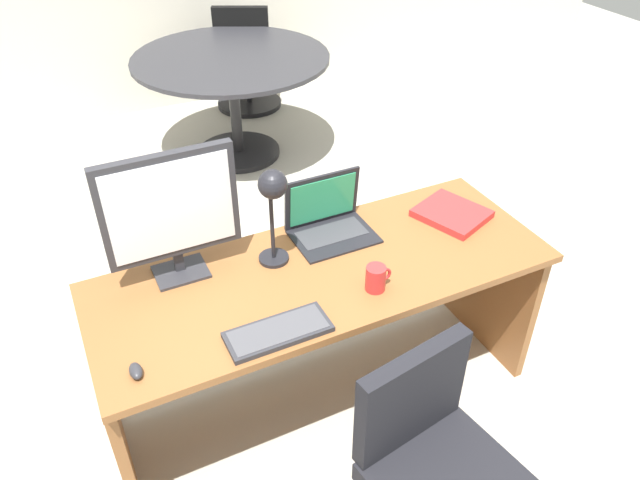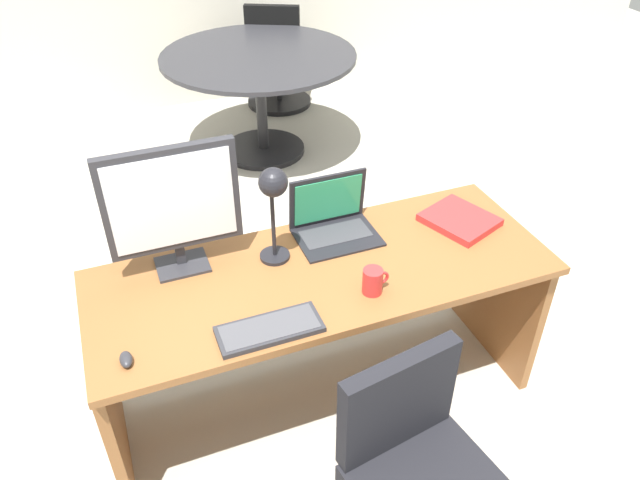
{
  "view_description": "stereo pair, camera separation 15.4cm",
  "coord_description": "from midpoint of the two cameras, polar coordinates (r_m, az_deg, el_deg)",
  "views": [
    {
      "loc": [
        -0.83,
        -1.67,
        2.26
      ],
      "look_at": [
        0.0,
        0.03,
        0.87
      ],
      "focal_mm": 34.49,
      "sensor_mm": 36.0,
      "label": 1
    },
    {
      "loc": [
        -0.69,
        -1.73,
        2.26
      ],
      "look_at": [
        0.0,
        0.03,
        0.87
      ],
      "focal_mm": 34.49,
      "sensor_mm": 36.0,
      "label": 2
    }
  ],
  "objects": [
    {
      "name": "book",
      "position": [
        2.73,
        10.55,
        2.39
      ],
      "size": [
        0.33,
        0.35,
        0.03
      ],
      "color": "red",
      "rests_on": "desk"
    },
    {
      "name": "desk_lamp",
      "position": [
        2.26,
        -6.35,
        3.95
      ],
      "size": [
        0.12,
        0.14,
        0.42
      ],
      "color": "black",
      "rests_on": "desk"
    },
    {
      "name": "laptop",
      "position": [
        2.57,
        -1.05,
        2.3
      ],
      "size": [
        0.34,
        0.26,
        0.25
      ],
      "color": "black",
      "rests_on": "desk"
    },
    {
      "name": "ground",
      "position": [
        3.99,
        -10.38,
        1.05
      ],
      "size": [
        12.0,
        12.0,
        0.0
      ],
      "primitive_type": "plane",
      "color": "#B7B2A3"
    },
    {
      "name": "coffee_mug",
      "position": [
        2.28,
        3.31,
        -3.6
      ],
      "size": [
        0.1,
        0.08,
        0.1
      ],
      "color": "red",
      "rests_on": "desk"
    },
    {
      "name": "keyboard",
      "position": [
        2.14,
        -5.99,
        -8.52
      ],
      "size": [
        0.36,
        0.15,
        0.02
      ],
      "color": "#2D2D33",
      "rests_on": "desk"
    },
    {
      "name": "mouse",
      "position": [
        2.11,
        -18.78,
        -11.5
      ],
      "size": [
        0.04,
        0.07,
        0.03
      ],
      "color": "#2D2D33",
      "rests_on": "desk"
    },
    {
      "name": "monitor",
      "position": [
        2.29,
        -15.6,
        2.66
      ],
      "size": [
        0.5,
        0.16,
        0.52
      ],
      "color": "#2D2D33",
      "rests_on": "desk"
    },
    {
      "name": "meeting_table",
      "position": [
        4.58,
        -9.09,
        14.34
      ],
      "size": [
        1.39,
        1.39,
        0.77
      ],
      "color": "black",
      "rests_on": "ground"
    },
    {
      "name": "meeting_chair_near",
      "position": [
        5.45,
        -7.71,
        15.59
      ],
      "size": [
        0.61,
        0.63,
        0.91
      ],
      "color": "black",
      "rests_on": "ground"
    },
    {
      "name": "desk",
      "position": [
        2.58,
        -1.9,
        -6.0
      ],
      "size": [
        1.82,
        0.69,
        0.75
      ],
      "color": "brown",
      "rests_on": "ground"
    }
  ]
}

